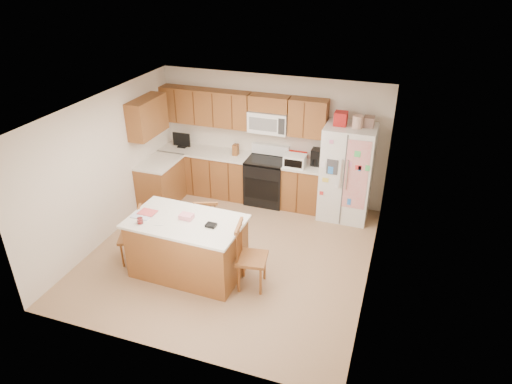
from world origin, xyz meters
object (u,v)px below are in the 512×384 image
at_px(stove, 266,180).
at_px(windsor_chair_right, 250,258).
at_px(refrigerator, 347,172).
at_px(island, 188,246).
at_px(windsor_chair_left, 133,237).
at_px(windsor_chair_back, 208,225).

relative_size(stove, windsor_chair_right, 1.06).
relative_size(refrigerator, island, 1.16).
xyz_separation_m(windsor_chair_left, windsor_chair_right, (1.99, 0.01, 0.05)).
bearing_deg(windsor_chair_left, windsor_chair_back, 36.03).
distance_m(island, windsor_chair_right, 1.02).
bearing_deg(windsor_chair_right, refrigerator, 68.71).
distance_m(island, windsor_chair_back, 0.71).
bearing_deg(windsor_chair_back, windsor_chair_left, -143.97).
bearing_deg(island, windsor_chair_left, -179.82).
relative_size(refrigerator, windsor_chair_left, 2.14).
xyz_separation_m(stove, windsor_chair_left, (-1.41, -2.61, -0.02)).
height_order(refrigerator, windsor_chair_left, refrigerator).
distance_m(stove, island, 2.65).
relative_size(windsor_chair_back, windsor_chair_right, 0.90).
distance_m(refrigerator, windsor_chair_back, 2.75).
distance_m(island, windsor_chair_left, 0.97).
distance_m(windsor_chair_left, windsor_chair_back, 1.22).
distance_m(windsor_chair_left, windsor_chair_right, 1.99).
height_order(stove, windsor_chair_right, stove).
relative_size(stove, island, 0.64).
bearing_deg(windsor_chair_left, stove, 61.63).
xyz_separation_m(island, windsor_chair_left, (-0.97, -0.00, -0.03)).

